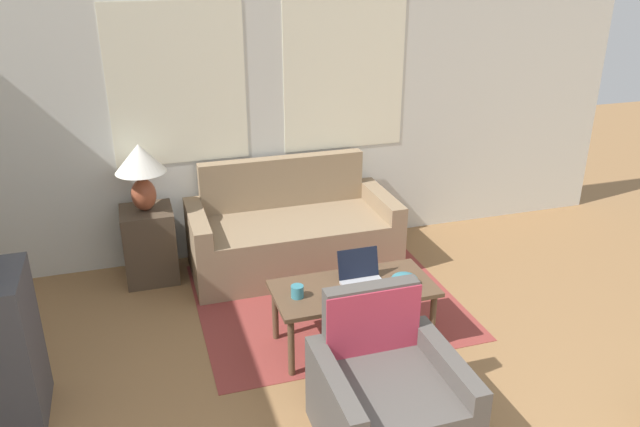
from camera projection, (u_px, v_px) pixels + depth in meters
wall_back at (274, 107)px, 5.36m from camera, size 6.71×0.06×2.60m
rug at (326, 300)px, 4.93m from camera, size 1.98×1.79×0.01m
couch at (291, 235)px, 5.39m from camera, size 1.74×0.81×0.90m
armchair at (387, 399)px, 3.45m from camera, size 0.75×0.75×0.83m
side_table at (150, 244)px, 5.15m from camera, size 0.42×0.42×0.62m
table_lamp at (140, 166)px, 4.89m from camera, size 0.40×0.40×0.55m
coffee_table at (353, 293)px, 4.24m from camera, size 1.10×0.53×0.45m
laptop at (362, 277)px, 4.23m from camera, size 0.29×0.27×0.22m
cup_navy at (297, 291)px, 4.07m from camera, size 0.08×0.08×0.08m
snack_bowl at (404, 280)px, 4.23m from camera, size 0.18×0.18×0.07m
tv_remote at (330, 301)px, 4.02m from camera, size 0.05×0.15×0.02m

